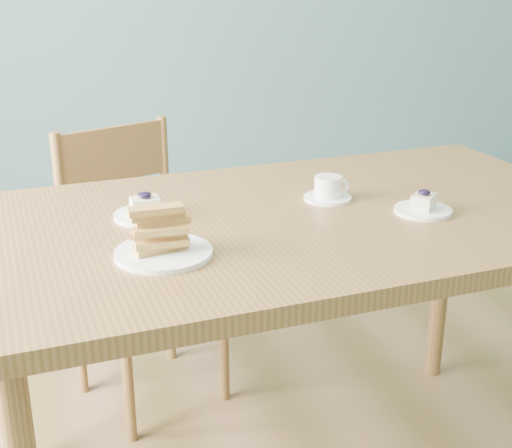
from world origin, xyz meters
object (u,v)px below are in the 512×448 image
(cheesecake_plate_near, at_px, (423,207))
(biscotti_plate, at_px, (163,239))
(dining_chair, at_px, (140,266))
(dining_table, at_px, (301,244))
(coffee_cup, at_px, (328,190))
(cheesecake_plate_far, at_px, (145,211))

(cheesecake_plate_near, relative_size, biscotti_plate, 0.68)
(biscotti_plate, bearing_deg, dining_chair, 87.05)
(dining_table, relative_size, dining_chair, 1.75)
(dining_chair, distance_m, coffee_cup, 0.78)
(dining_chair, bearing_deg, cheesecake_plate_near, -70.22)
(dining_table, bearing_deg, biscotti_plate, -160.07)
(cheesecake_plate_near, distance_m, cheesecake_plate_far, 0.67)
(dining_chair, bearing_deg, coffee_cup, -72.86)
(coffee_cup, relative_size, biscotti_plate, 0.60)
(cheesecake_plate_near, bearing_deg, dining_chair, 131.47)
(dining_chair, distance_m, cheesecake_plate_far, 0.65)
(cheesecake_plate_far, bearing_deg, dining_table, -12.07)
(cheesecake_plate_near, height_order, cheesecake_plate_far, cheesecake_plate_far)
(dining_table, bearing_deg, cheesecake_plate_near, -19.82)
(cheesecake_plate_far, bearing_deg, coffee_cup, 0.06)
(cheesecake_plate_far, bearing_deg, cheesecake_plate_near, -13.73)
(cheesecake_plate_far, bearing_deg, biscotti_plate, -89.71)
(dining_chair, relative_size, cheesecake_plate_far, 6.03)
(dining_chair, bearing_deg, biscotti_plate, -114.64)
(dining_table, relative_size, biscotti_plate, 7.79)
(coffee_cup, height_order, biscotti_plate, biscotti_plate)
(dining_chair, xyz_separation_m, cheesecake_plate_far, (-0.04, -0.53, 0.37))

